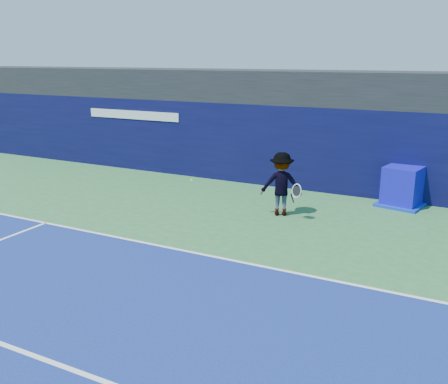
{
  "coord_description": "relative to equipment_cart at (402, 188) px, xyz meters",
  "views": [
    {
      "loc": [
        5.94,
        -6.92,
        4.71
      ],
      "look_at": [
        -0.26,
        5.2,
        1.0
      ],
      "focal_mm": 40.0,
      "sensor_mm": 36.0,
      "label": 1
    }
  ],
  "objects": [
    {
      "name": "stadium_band",
      "position": [
        -3.97,
        1.88,
        3.01
      ],
      "size": [
        36.0,
        3.0,
        1.2
      ],
      "primitive_type": "cube",
      "color": "black",
      "rests_on": "back_wall_assembly"
    },
    {
      "name": "equipment_cart",
      "position": [
        0.0,
        0.0,
        0.0
      ],
      "size": [
        1.58,
        1.58,
        1.3
      ],
      "color": "#130DBD",
      "rests_on": "ground"
    },
    {
      "name": "tennis_ball",
      "position": [
        -5.59,
        -3.95,
        0.5
      ],
      "size": [
        0.07,
        0.07,
        0.07
      ],
      "color": "#E0F21A",
      "rests_on": "ground"
    },
    {
      "name": "ground",
      "position": [
        -3.97,
        -9.62,
        -0.59
      ],
      "size": [
        80.0,
        80.0,
        0.0
      ],
      "primitive_type": "plane",
      "color": "#32703B",
      "rests_on": "ground"
    },
    {
      "name": "service_line",
      "position": [
        -3.97,
        -11.62,
        -0.58
      ],
      "size": [
        24.0,
        0.1,
        0.01
      ],
      "primitive_type": "cube",
      "color": "white",
      "rests_on": "ground"
    },
    {
      "name": "baseline",
      "position": [
        -3.97,
        -6.62,
        -0.58
      ],
      "size": [
        24.0,
        0.1,
        0.01
      ],
      "primitive_type": "cube",
      "color": "white",
      "rests_on": "ground"
    },
    {
      "name": "back_wall_assembly",
      "position": [
        -3.98,
        0.88,
        0.91
      ],
      "size": [
        36.0,
        1.03,
        3.0
      ],
      "color": "#090A35",
      "rests_on": "ground"
    },
    {
      "name": "tennis_player",
      "position": [
        -3.15,
        -2.71,
        0.38
      ],
      "size": [
        1.49,
        1.14,
        1.94
      ],
      "color": "white",
      "rests_on": "ground"
    }
  ]
}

